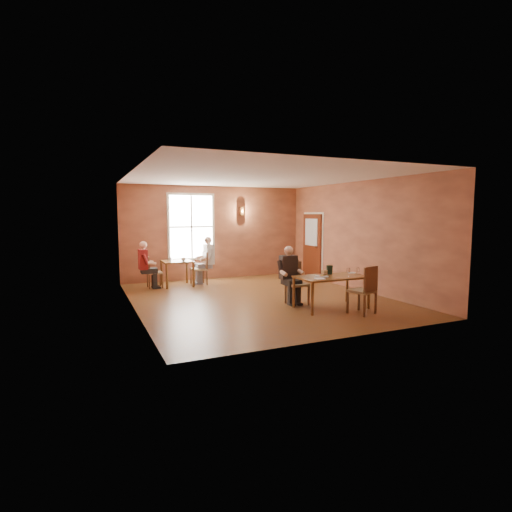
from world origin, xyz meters
name	(u,v)px	position (x,y,z in m)	size (l,w,h in m)	color
ground	(259,298)	(0.00, 0.00, 0.00)	(6.00, 7.00, 0.01)	brown
wall_back	(215,233)	(0.00, 3.50, 1.50)	(6.00, 0.04, 3.00)	brown
wall_front	(346,250)	(0.00, -3.50, 1.50)	(6.00, 0.04, 3.00)	brown
wall_left	(133,242)	(-3.00, 0.00, 1.50)	(0.04, 7.00, 3.00)	brown
wall_right	(358,236)	(3.00, 0.00, 1.50)	(0.04, 7.00, 3.00)	brown
ceiling	(259,177)	(0.00, 0.00, 3.00)	(6.00, 7.00, 0.04)	white
window	(191,227)	(-0.80, 3.45, 1.70)	(1.36, 0.10, 1.96)	white
door	(312,246)	(2.94, 2.30, 1.05)	(0.12, 1.04, 2.10)	maroon
wall_sconce	(242,211)	(0.90, 3.40, 2.20)	(0.16, 0.16, 0.28)	brown
main_table	(331,292)	(1.05, -1.58, 0.36)	(1.54, 0.87, 0.72)	brown
chair_diner_main	(297,283)	(0.55, -0.93, 0.49)	(0.43, 0.43, 0.98)	#5C2711
diner_main	(298,277)	(0.55, -0.96, 0.65)	(0.52, 0.52, 1.31)	black
chair_empty	(362,290)	(1.35, -2.27, 0.51)	(0.45, 0.45, 1.03)	brown
plate_food	(322,276)	(0.81, -1.57, 0.74)	(0.30, 0.30, 0.04)	white
sandwich	(324,274)	(0.91, -1.52, 0.78)	(0.10, 0.09, 0.12)	tan
goblet_b	(358,271)	(1.69, -1.69, 0.82)	(0.08, 0.08, 0.19)	white
goblet_c	(348,272)	(1.39, -1.74, 0.82)	(0.08, 0.08, 0.20)	white
menu_stand	(329,270)	(1.17, -1.33, 0.83)	(0.13, 0.06, 0.21)	black
knife	(337,278)	(1.03, -1.84, 0.73)	(0.20, 0.02, 0.00)	silver
napkin	(320,279)	(0.63, -1.77, 0.73)	(0.19, 0.19, 0.01)	silver
side_plate	(352,273)	(1.78, -1.35, 0.73)	(0.19, 0.19, 0.01)	silver
second_table	(177,273)	(-1.47, 2.58, 0.37)	(0.84, 0.84, 0.74)	brown
chair_diner_white	(199,268)	(-0.82, 2.58, 0.49)	(0.43, 0.43, 0.97)	brown
diner_white	(200,262)	(-0.79, 2.58, 0.69)	(0.55, 0.55, 1.37)	silver
chair_diner_maroon	(155,272)	(-2.12, 2.58, 0.45)	(0.40, 0.40, 0.91)	brown
diner_maroon	(153,265)	(-2.15, 2.58, 0.65)	(0.52, 0.52, 1.30)	maroon
cup_a	(183,259)	(-1.32, 2.44, 0.79)	(0.12, 0.12, 0.10)	white
cup_b	(170,259)	(-1.66, 2.68, 0.79)	(0.10, 0.10, 0.10)	white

